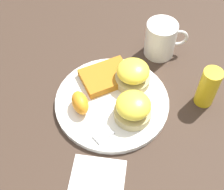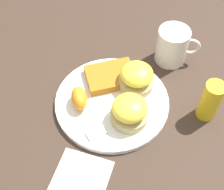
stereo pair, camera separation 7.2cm
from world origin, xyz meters
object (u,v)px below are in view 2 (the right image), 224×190
(cup, at_px, (173,46))
(sandwich_benedict_left, at_px, (129,111))
(hashbrown_patty, at_px, (111,76))
(orange_wedge, at_px, (79,98))
(sandwich_benedict_right, at_px, (137,77))
(fork, at_px, (123,119))
(condiment_bottle, at_px, (210,101))

(cup, bearing_deg, sandwich_benedict_left, -110.77)
(hashbrown_patty, height_order, orange_wedge, orange_wedge)
(sandwich_benedict_right, height_order, hashbrown_patty, sandwich_benedict_right)
(sandwich_benedict_left, xyz_separation_m, hashbrown_patty, (-0.06, 0.11, -0.02))
(sandwich_benedict_right, relative_size, fork, 0.49)
(cup, distance_m, condiment_bottle, 0.19)
(cup, bearing_deg, fork, -112.83)
(sandwich_benedict_left, relative_size, condiment_bottle, 0.81)
(sandwich_benedict_left, relative_size, cup, 0.76)
(sandwich_benedict_left, distance_m, hashbrown_patty, 0.12)
(sandwich_benedict_left, height_order, orange_wedge, sandwich_benedict_left)
(hashbrown_patty, distance_m, orange_wedge, 0.10)
(hashbrown_patty, xyz_separation_m, condiment_bottle, (0.23, -0.06, 0.03))
(sandwich_benedict_left, distance_m, condiment_bottle, 0.18)
(sandwich_benedict_right, height_order, fork, sandwich_benedict_right)
(fork, bearing_deg, cup, 67.17)
(sandwich_benedict_left, relative_size, fork, 0.49)
(orange_wedge, relative_size, fork, 0.35)
(sandwich_benedict_right, xyz_separation_m, orange_wedge, (-0.12, -0.08, -0.01))
(cup, bearing_deg, sandwich_benedict_right, -123.71)
(hashbrown_patty, bearing_deg, sandwich_benedict_left, -60.42)
(hashbrown_patty, relative_size, cup, 1.06)
(orange_wedge, bearing_deg, sandwich_benedict_left, -9.68)
(sandwich_benedict_left, bearing_deg, sandwich_benedict_right, 87.96)
(sandwich_benedict_left, height_order, sandwich_benedict_right, same)
(fork, bearing_deg, sandwich_benedict_left, 29.50)
(sandwich_benedict_right, xyz_separation_m, cup, (0.08, 0.12, 0.00))
(orange_wedge, relative_size, condiment_bottle, 0.58)
(sandwich_benedict_left, xyz_separation_m, fork, (-0.01, -0.01, -0.03))
(cup, bearing_deg, hashbrown_patty, -143.19)
(orange_wedge, height_order, cup, cup)
(sandwich_benedict_left, bearing_deg, fork, -150.50)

